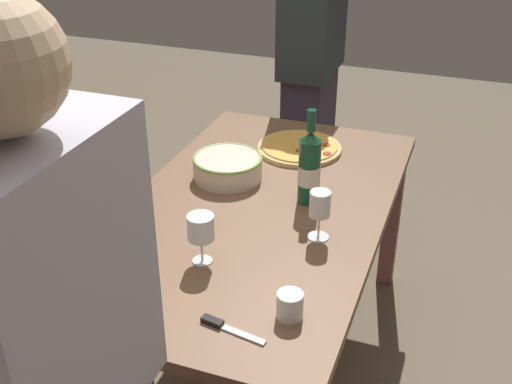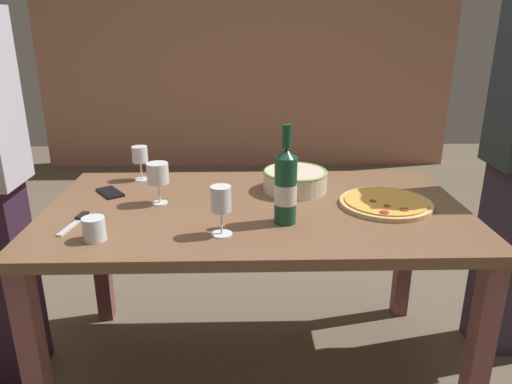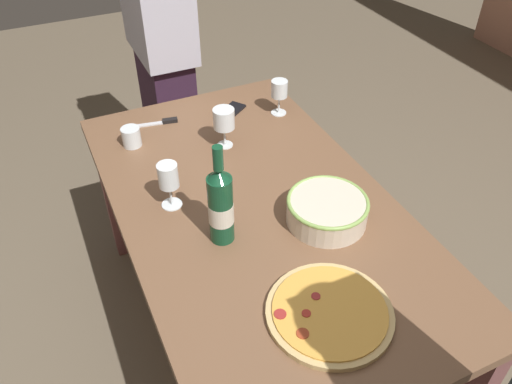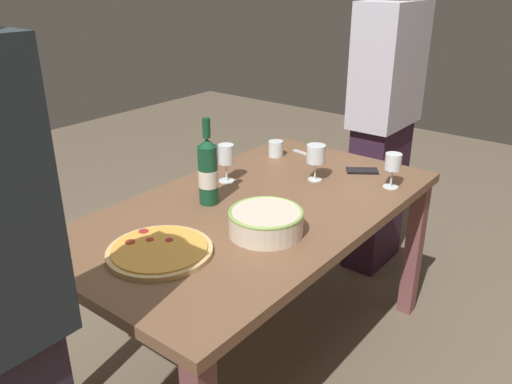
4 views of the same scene
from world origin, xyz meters
name	(u,v)px [view 3 (image 3 of 4)]	position (x,y,z in m)	size (l,w,h in m)	color
ground_plane	(256,334)	(0.00, 0.00, 0.00)	(8.00, 8.00, 0.00)	brown
dining_table	(256,224)	(0.00, 0.00, 0.66)	(1.60, 0.90, 0.75)	brown
pizza	(329,312)	(0.50, -0.01, 0.76)	(0.35, 0.35, 0.03)	#D6B675
serving_bowl	(327,209)	(0.17, 0.18, 0.80)	(0.27, 0.27, 0.09)	beige
wine_bottle	(221,205)	(0.10, -0.16, 0.89)	(0.08, 0.08, 0.35)	#14472B
wine_glass_near_pizza	(224,119)	(-0.37, 0.04, 0.87)	(0.08, 0.08, 0.16)	white
wine_glass_by_bottle	(168,177)	(-0.12, -0.26, 0.87)	(0.07, 0.07, 0.17)	white
wine_glass_far_left	(279,90)	(-0.50, 0.34, 0.86)	(0.07, 0.07, 0.15)	white
cup_amber	(131,137)	(-0.53, -0.29, 0.79)	(0.07, 0.07, 0.08)	white
cell_phone	(231,111)	(-0.60, 0.16, 0.76)	(0.07, 0.14, 0.01)	black
pizza_knife	(161,122)	(-0.64, -0.14, 0.76)	(0.05, 0.19, 0.02)	silver
person_host	(162,47)	(-1.10, 0.01, 0.87)	(0.44, 0.24, 1.71)	#341D31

